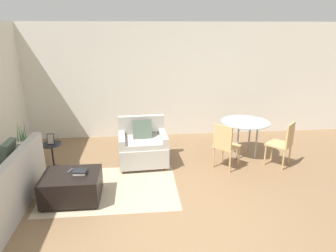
{
  "coord_description": "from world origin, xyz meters",
  "views": [
    {
      "loc": [
        -0.6,
        -3.53,
        2.62
      ],
      "look_at": [
        -0.05,
        2.11,
        0.75
      ],
      "focal_mm": 32.0,
      "sensor_mm": 36.0,
      "label": 1
    }
  ],
  "objects_px": {
    "dining_chair_near_right": "(284,141)",
    "picture_frame": "(51,139)",
    "dining_chair_near_left": "(225,143)",
    "side_table": "(52,151)",
    "ottoman": "(72,186)",
    "book_stack": "(80,172)",
    "potted_plant": "(25,157)",
    "tv_remote_primary": "(70,170)",
    "armchair": "(143,146)",
    "dining_table": "(245,126)"
  },
  "relations": [
    {
      "from": "book_stack",
      "to": "dining_table",
      "type": "relative_size",
      "value": 0.22
    },
    {
      "from": "book_stack",
      "to": "picture_frame",
      "type": "bearing_deg",
      "value": 122.35
    },
    {
      "from": "dining_chair_near_left",
      "to": "dining_chair_near_right",
      "type": "height_order",
      "value": "same"
    },
    {
      "from": "armchair",
      "to": "ottoman",
      "type": "bearing_deg",
      "value": -132.63
    },
    {
      "from": "tv_remote_primary",
      "to": "potted_plant",
      "type": "height_order",
      "value": "potted_plant"
    },
    {
      "from": "ottoman",
      "to": "book_stack",
      "type": "relative_size",
      "value": 3.89
    },
    {
      "from": "book_stack",
      "to": "potted_plant",
      "type": "bearing_deg",
      "value": 136.33
    },
    {
      "from": "book_stack",
      "to": "side_table",
      "type": "height_order",
      "value": "side_table"
    },
    {
      "from": "armchair",
      "to": "dining_chair_near_right",
      "type": "relative_size",
      "value": 1.08
    },
    {
      "from": "dining_table",
      "to": "dining_chair_near_right",
      "type": "height_order",
      "value": "dining_chair_near_right"
    },
    {
      "from": "potted_plant",
      "to": "dining_chair_near_right",
      "type": "bearing_deg",
      "value": -4.28
    },
    {
      "from": "tv_remote_primary",
      "to": "potted_plant",
      "type": "relative_size",
      "value": 0.16
    },
    {
      "from": "dining_chair_near_left",
      "to": "side_table",
      "type": "bearing_deg",
      "value": 174.38
    },
    {
      "from": "ottoman",
      "to": "side_table",
      "type": "height_order",
      "value": "side_table"
    },
    {
      "from": "picture_frame",
      "to": "book_stack",
      "type": "bearing_deg",
      "value": -57.65
    },
    {
      "from": "picture_frame",
      "to": "dining_table",
      "type": "height_order",
      "value": "dining_table"
    },
    {
      "from": "dining_table",
      "to": "dining_chair_near_right",
      "type": "relative_size",
      "value": 1.13
    },
    {
      "from": "ottoman",
      "to": "picture_frame",
      "type": "distance_m",
      "value": 1.38
    },
    {
      "from": "tv_remote_primary",
      "to": "picture_frame",
      "type": "bearing_deg",
      "value": 118.19
    },
    {
      "from": "side_table",
      "to": "armchair",
      "type": "bearing_deg",
      "value": 1.84
    },
    {
      "from": "picture_frame",
      "to": "dining_chair_near_right",
      "type": "xyz_separation_m",
      "value": [
        4.47,
        -0.32,
        -0.09
      ]
    },
    {
      "from": "dining_chair_near_right",
      "to": "picture_frame",
      "type": "bearing_deg",
      "value": 175.84
    },
    {
      "from": "dining_table",
      "to": "ottoman",
      "type": "bearing_deg",
      "value": -156.24
    },
    {
      "from": "armchair",
      "to": "potted_plant",
      "type": "bearing_deg",
      "value": -179.83
    },
    {
      "from": "ottoman",
      "to": "tv_remote_primary",
      "type": "bearing_deg",
      "value": 103.99
    },
    {
      "from": "book_stack",
      "to": "potted_plant",
      "type": "height_order",
      "value": "potted_plant"
    },
    {
      "from": "armchair",
      "to": "potted_plant",
      "type": "relative_size",
      "value": 0.99
    },
    {
      "from": "ottoman",
      "to": "book_stack",
      "type": "bearing_deg",
      "value": 11.85
    },
    {
      "from": "book_stack",
      "to": "ottoman",
      "type": "bearing_deg",
      "value": -168.15
    },
    {
      "from": "book_stack",
      "to": "dining_chair_near_left",
      "type": "relative_size",
      "value": 0.25
    },
    {
      "from": "armchair",
      "to": "dining_chair_near_left",
      "type": "distance_m",
      "value": 1.61
    },
    {
      "from": "potted_plant",
      "to": "armchair",
      "type": "bearing_deg",
      "value": 0.17
    },
    {
      "from": "dining_chair_near_right",
      "to": "dining_table",
      "type": "bearing_deg",
      "value": 135.0
    },
    {
      "from": "potted_plant",
      "to": "dining_chair_near_left",
      "type": "bearing_deg",
      "value": -5.58
    },
    {
      "from": "tv_remote_primary",
      "to": "side_table",
      "type": "relative_size",
      "value": 0.32
    },
    {
      "from": "ottoman",
      "to": "picture_frame",
      "type": "height_order",
      "value": "picture_frame"
    },
    {
      "from": "ottoman",
      "to": "potted_plant",
      "type": "distance_m",
      "value": 1.67
    },
    {
      "from": "tv_remote_primary",
      "to": "picture_frame",
      "type": "height_order",
      "value": "picture_frame"
    },
    {
      "from": "tv_remote_primary",
      "to": "side_table",
      "type": "distance_m",
      "value": 1.2
    },
    {
      "from": "picture_frame",
      "to": "side_table",
      "type": "bearing_deg",
      "value": -90.0
    },
    {
      "from": "book_stack",
      "to": "side_table",
      "type": "distance_m",
      "value": 1.37
    },
    {
      "from": "potted_plant",
      "to": "dining_table",
      "type": "xyz_separation_m",
      "value": [
        4.41,
        0.21,
        0.42
      ]
    },
    {
      "from": "book_stack",
      "to": "dining_chair_near_left",
      "type": "bearing_deg",
      "value": 17.99
    },
    {
      "from": "potted_plant",
      "to": "side_table",
      "type": "xyz_separation_m",
      "value": [
        0.53,
        -0.05,
        0.11
      ]
    },
    {
      "from": "side_table",
      "to": "dining_chair_near_right",
      "type": "xyz_separation_m",
      "value": [
        4.47,
        -0.32,
        0.16
      ]
    },
    {
      "from": "dining_chair_near_left",
      "to": "book_stack",
      "type": "bearing_deg",
      "value": -162.01
    },
    {
      "from": "ottoman",
      "to": "tv_remote_primary",
      "type": "height_order",
      "value": "tv_remote_primary"
    },
    {
      "from": "dining_chair_near_left",
      "to": "ottoman",
      "type": "bearing_deg",
      "value": -162.31
    },
    {
      "from": "side_table",
      "to": "ottoman",
      "type": "bearing_deg",
      "value": -63.27
    },
    {
      "from": "potted_plant",
      "to": "ottoman",
      "type": "bearing_deg",
      "value": -47.6
    }
  ]
}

